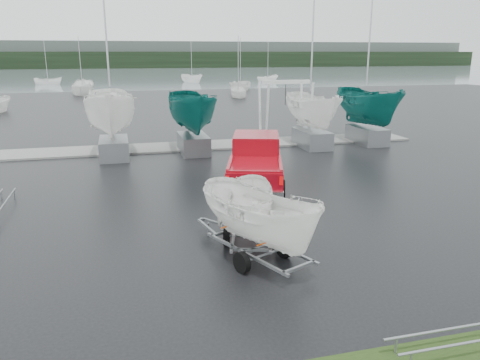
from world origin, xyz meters
TOP-DOWN VIEW (x-y plane):
  - ground_plane at (0.00, 0.00)m, footprint 120.00×120.00m
  - lake at (0.00, 100.00)m, footprint 300.00×300.00m
  - dock at (0.00, 13.00)m, footprint 30.00×3.00m
  - treeline at (0.00, 170.00)m, footprint 300.00×8.00m
  - far_hill at (0.00, 178.00)m, footprint 300.00×6.00m
  - pickup_truck at (1.59, 3.51)m, footprint 4.12×7.01m
  - trailer_hitched at (-0.45, -3.03)m, footprint 2.20×3.79m
  - trailer_parked at (-0.65, -4.49)m, footprint 2.52×3.77m
  - boat_hoist at (6.41, 13.00)m, footprint 3.30×2.18m
  - keelboat_0 at (-4.70, 11.00)m, footprint 2.82×3.20m
  - keelboat_1 at (-0.07, 11.20)m, footprint 2.59×3.20m
  - keelboat_2 at (7.54, 11.00)m, footprint 2.38×3.20m
  - keelboat_3 at (11.61, 11.30)m, footprint 2.61×3.20m
  - moored_boat_1 at (-9.12, 55.50)m, footprint 3.09×3.17m
  - moored_boat_2 at (11.51, 45.55)m, footprint 2.45×2.49m
  - moored_boat_3 at (14.61, 56.27)m, footprint 3.40×3.41m
  - moored_boat_5 at (10.32, 78.22)m, footprint 3.42×3.47m
  - moored_boat_6 at (-16.78, 79.41)m, footprint 2.69×2.65m
  - moored_boat_7 at (25.10, 74.81)m, footprint 3.07×3.05m

SIDE VIEW (x-z plane):
  - lake at x=0.00m, z-range -0.01..-0.01m
  - ground_plane at x=0.00m, z-range 0.00..0.00m
  - moored_boat_1 at x=-9.12m, z-range -6.00..6.00m
  - moored_boat_5 at x=10.32m, z-range -5.80..5.81m
  - moored_boat_3 at x=14.61m, z-range -5.60..5.61m
  - moored_boat_7 at x=25.10m, z-range -5.45..5.47m
  - moored_boat_2 at x=11.51m, z-range -5.39..5.40m
  - moored_boat_6 at x=-16.78m, z-range -5.37..5.38m
  - dock at x=0.00m, z-range -0.01..0.11m
  - pickup_truck at x=1.59m, z-range 0.05..2.25m
  - trailer_hitched at x=-0.45m, z-range 0.20..4.46m
  - boat_hoist at x=6.41m, z-range 0.61..4.73m
  - trailer_parked at x=-0.65m, z-range 0.21..5.35m
  - treeline at x=0.00m, z-range 0.00..6.00m
  - keelboat_2 at x=7.54m, z-range -1.50..9.05m
  - keelboat_1 at x=-0.07m, z-range 0.13..8.12m
  - keelboat_3 at x=11.61m, z-range -1.23..9.55m
  - keelboat_0 at x=-4.70m, z-range -1.01..9.99m
  - far_hill at x=0.00m, z-range 0.00..10.00m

